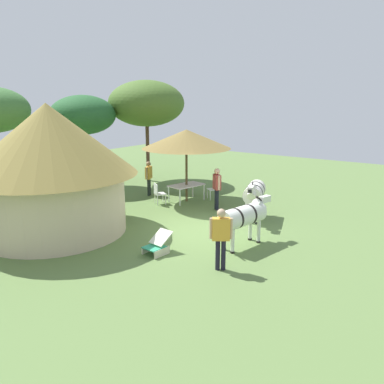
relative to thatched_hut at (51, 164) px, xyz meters
The scene contains 14 objects.
ground_plane 5.27m from the thatched_hut, 51.75° to the right, with size 36.00×36.00×0.00m, color #5D7A41.
thatched_hut is the anchor object (origin of this frame).
shade_umbrella 5.91m from the thatched_hut, 12.87° to the right, with size 3.79×3.79×3.12m.
patio_dining_table 6.13m from the thatched_hut, 12.87° to the right, with size 1.68×1.19×0.74m.
patio_chair_west_end 7.31m from the thatched_hut, 17.43° to the right, with size 0.60×0.61×0.90m.
patio_chair_east_end 5.03m from the thatched_hut, ahead, with size 0.59×0.60×0.90m.
guest_beside_umbrella 6.32m from the thatched_hut, 29.86° to the right, with size 0.46×0.49×1.70m.
guest_behind_table 5.80m from the thatched_hut, ahead, with size 0.54×0.33×1.59m.
standing_watcher 6.25m from the thatched_hut, 84.19° to the right, with size 0.43×0.51×1.68m.
striped_lounge_chair 4.53m from the thatched_hut, 82.53° to the right, with size 0.86×0.62×0.62m.
zebra_nearest_camera 6.43m from the thatched_hut, 66.79° to the right, with size 2.26×0.94×1.48m.
zebra_by_umbrella 7.15m from the thatched_hut, 43.77° to the right, with size 2.02×1.06×1.55m.
acacia_tree_left_background 8.77m from the thatched_hut, 19.86° to the left, with size 3.97×3.97×5.31m.
acacia_tree_behind_hut 6.97m from the thatched_hut, 41.00° to the left, with size 3.18×3.18×4.55m.
Camera 1 is at (-10.47, -7.13, 4.44)m, focal length 36.14 mm.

